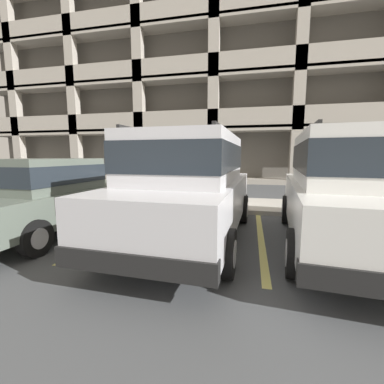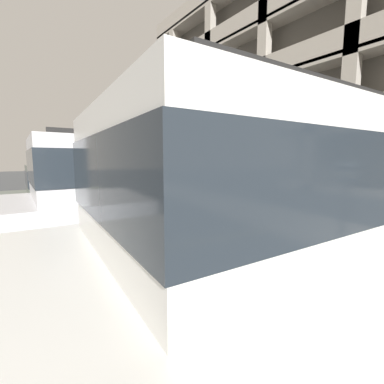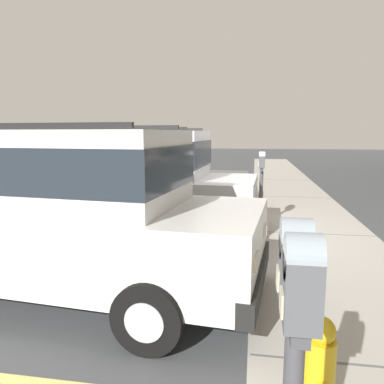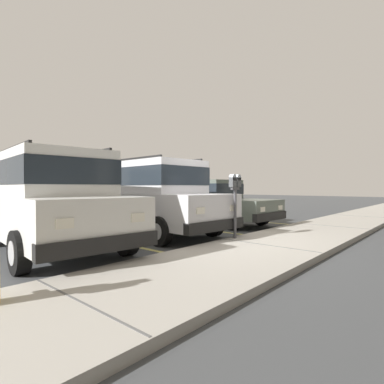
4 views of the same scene
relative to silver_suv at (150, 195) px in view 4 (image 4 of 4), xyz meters
name	(u,v)px [view 4 (image 4 of 4)]	position (x,y,z in m)	size (l,w,h in m)	color
ground_plane	(215,245)	(-0.14, 2.13, -1.14)	(80.00, 80.00, 0.10)	#444749
sidewalk	(267,248)	(-0.14, 3.43, -1.03)	(40.00, 2.20, 0.12)	#ADA89E
parking_stall_lines	(126,244)	(1.35, 0.73, -1.08)	(12.03, 4.80, 0.01)	#DBD16B
silver_suv	(150,195)	(0.00, 0.00, 0.00)	(2.16, 4.85, 2.03)	silver
red_sedan	(212,201)	(-2.96, -0.15, -0.27)	(1.97, 4.55, 1.54)	#5B665B
dark_hatchback	(50,197)	(2.73, 0.06, 0.00)	(2.33, 4.94, 2.03)	silver
parking_meter_near	(235,191)	(-0.43, 2.48, 0.13)	(0.35, 0.12, 1.47)	#47474C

